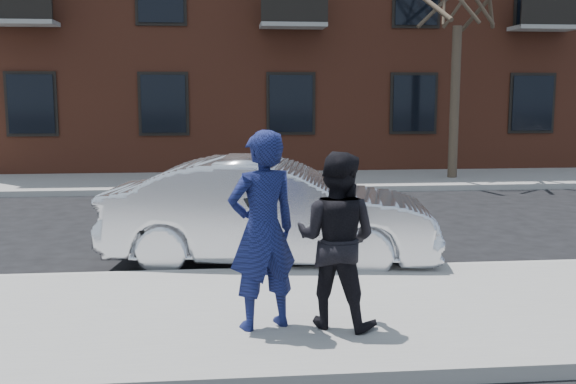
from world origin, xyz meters
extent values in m
plane|color=black|center=(0.00, 0.00, 0.00)|extent=(100.00, 100.00, 0.00)
cube|color=gray|center=(0.00, -0.25, 0.07)|extent=(50.00, 3.50, 0.15)
cube|color=#999691|center=(0.00, 1.55, 0.07)|extent=(50.00, 0.10, 0.15)
cube|color=gray|center=(0.00, 11.25, 0.07)|extent=(50.00, 3.50, 0.15)
cube|color=#999691|center=(0.00, 9.45, 0.07)|extent=(50.00, 0.10, 0.15)
cube|color=black|center=(-7.50, 12.94, 2.20)|extent=(1.30, 0.06, 1.70)
cube|color=black|center=(3.90, 12.94, 2.20)|extent=(1.30, 0.06, 1.70)
cylinder|color=#3E2F25|center=(4.50, 11.00, 2.25)|extent=(0.26, 0.26, 4.20)
imported|color=silver|center=(-1.32, 2.30, 0.79)|extent=(5.02, 2.41, 1.59)
imported|color=navy|center=(-1.63, -0.77, 1.16)|extent=(0.86, 0.72, 2.03)
cube|color=black|center=(-1.76, -0.58, 1.42)|extent=(0.11, 0.14, 0.08)
imported|color=black|center=(-0.88, -0.78, 1.05)|extent=(1.09, 1.01, 1.80)
cube|color=black|center=(-0.93, -0.55, 1.28)|extent=(0.11, 0.15, 0.06)
camera|label=1|loc=(-2.04, -7.40, 2.54)|focal=42.00mm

